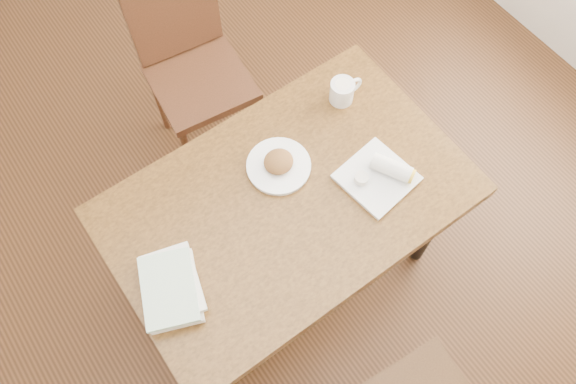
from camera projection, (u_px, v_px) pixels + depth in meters
ground at (288, 267)px, 2.65m from camera, size 4.00×5.00×0.01m
room_walls at (288, 18)px, 1.18m from camera, size 4.02×5.02×2.80m
table at (288, 208)px, 2.05m from camera, size 1.27×0.81×0.75m
chair_far at (190, 58)px, 2.50m from camera, size 0.47×0.47×0.95m
plate_scone at (279, 165)px, 2.01m from camera, size 0.23×0.23×0.07m
coffee_mug at (343, 91)px, 2.12m from camera, size 0.14×0.09×0.09m
plate_burrito at (381, 175)px, 1.99m from camera, size 0.26×0.26×0.08m
book_stack at (171, 288)px, 1.80m from camera, size 0.26×0.30×0.07m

